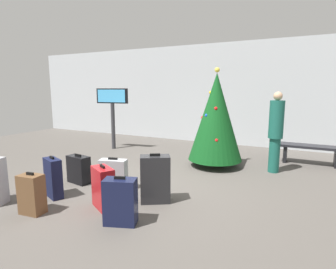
{
  "coord_description": "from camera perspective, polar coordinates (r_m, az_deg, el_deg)",
  "views": [
    {
      "loc": [
        2.73,
        -4.29,
        1.86
      ],
      "look_at": [
        0.16,
        0.82,
        0.9
      ],
      "focal_mm": 29.12,
      "sensor_mm": 36.0,
      "label": 1
    }
  ],
  "objects": [
    {
      "name": "ground_plane",
      "position": [
        5.42,
        -5.51,
        -10.59
      ],
      "size": [
        16.0,
        16.0,
        0.0
      ],
      "primitive_type": "plane",
      "color": "#514C47"
    },
    {
      "name": "back_wall",
      "position": [
        9.57,
        10.22,
        8.3
      ],
      "size": [
        16.0,
        0.2,
        3.37
      ],
      "primitive_type": "cube",
      "color": "#B7BCC1",
      "rests_on": "ground_plane"
    },
    {
      "name": "holiday_tree",
      "position": [
        6.58,
        9.98,
        3.64
      ],
      "size": [
        1.28,
        1.28,
        2.36
      ],
      "color": "#4C3319",
      "rests_on": "ground_plane"
    },
    {
      "name": "flight_info_kiosk",
      "position": [
        8.62,
        -11.56,
        5.87
      ],
      "size": [
        1.03,
        0.25,
        1.88
      ],
      "color": "#333338",
      "rests_on": "ground_plane"
    },
    {
      "name": "waiting_bench",
      "position": [
        7.64,
        27.63,
        -2.89
      ],
      "size": [
        1.51,
        0.44,
        0.48
      ],
      "color": "black",
      "rests_on": "ground_plane"
    },
    {
      "name": "traveller_0",
      "position": [
        6.48,
        21.62,
        0.86
      ],
      "size": [
        0.39,
        0.39,
        1.8
      ],
      "color": "#19594C",
      "rests_on": "ground_plane"
    },
    {
      "name": "suitcase_0",
      "position": [
        3.92,
        -9.93,
        -13.65
      ],
      "size": [
        0.5,
        0.39,
        0.69
      ],
      "color": "#141938",
      "rests_on": "ground_plane"
    },
    {
      "name": "suitcase_1",
      "position": [
        5.76,
        -18.18,
        -6.95
      ],
      "size": [
        0.51,
        0.3,
        0.59
      ],
      "color": "black",
      "rests_on": "ground_plane"
    },
    {
      "name": "suitcase_2",
      "position": [
        5.16,
        -22.89,
        -8.36
      ],
      "size": [
        0.45,
        0.32,
        0.72
      ],
      "color": "#141938",
      "rests_on": "ground_plane"
    },
    {
      "name": "suitcase_3",
      "position": [
        5.24,
        -11.36,
        -8.17
      ],
      "size": [
        0.54,
        0.35,
        0.61
      ],
      "color": "#9EA0A5",
      "rests_on": "ground_plane"
    },
    {
      "name": "suitcase_4",
      "position": [
        4.47,
        -13.4,
        -10.78
      ],
      "size": [
        0.5,
        0.42,
        0.69
      ],
      "color": "#B2191E",
      "rests_on": "ground_plane"
    },
    {
      "name": "suitcase_6",
      "position": [
        4.55,
        -2.7,
        -9.28
      ],
      "size": [
        0.55,
        0.48,
        0.82
      ],
      "color": "#232326",
      "rests_on": "ground_plane"
    },
    {
      "name": "suitcase_7",
      "position": [
        4.65,
        -26.64,
        -11.11
      ],
      "size": [
        0.37,
        0.27,
        0.64
      ],
      "color": "brown",
      "rests_on": "ground_plane"
    }
  ]
}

